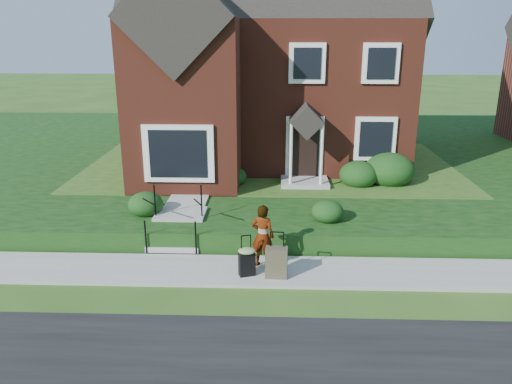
{
  "coord_description": "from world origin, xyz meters",
  "views": [
    {
      "loc": [
        0.12,
        -10.93,
        5.57
      ],
      "look_at": [
        -0.34,
        2.0,
        1.42
      ],
      "focal_mm": 35.0,
      "sensor_mm": 36.0,
      "label": 1
    }
  ],
  "objects_px": {
    "front_steps": "(178,225)",
    "suitcase_black": "(247,260)",
    "woman": "(263,236)",
    "suitcase_olive": "(276,262)"
  },
  "relations": [
    {
      "from": "front_steps",
      "to": "woman",
      "type": "height_order",
      "value": "woman"
    },
    {
      "from": "suitcase_black",
      "to": "suitcase_olive",
      "type": "bearing_deg",
      "value": -23.69
    },
    {
      "from": "suitcase_black",
      "to": "suitcase_olive",
      "type": "distance_m",
      "value": 0.7
    },
    {
      "from": "front_steps",
      "to": "suitcase_olive",
      "type": "bearing_deg",
      "value": -38.89
    },
    {
      "from": "suitcase_black",
      "to": "woman",
      "type": "bearing_deg",
      "value": 35.97
    },
    {
      "from": "front_steps",
      "to": "suitcase_olive",
      "type": "height_order",
      "value": "front_steps"
    },
    {
      "from": "suitcase_black",
      "to": "suitcase_olive",
      "type": "xyz_separation_m",
      "value": [
        0.69,
        -0.06,
        -0.02
      ]
    },
    {
      "from": "front_steps",
      "to": "suitcase_black",
      "type": "bearing_deg",
      "value": -46.46
    },
    {
      "from": "woman",
      "to": "suitcase_black",
      "type": "xyz_separation_m",
      "value": [
        -0.36,
        -0.51,
        -0.41
      ]
    },
    {
      "from": "front_steps",
      "to": "woman",
      "type": "distance_m",
      "value": 2.92
    }
  ]
}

